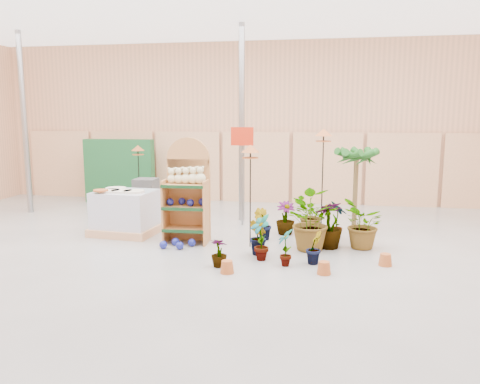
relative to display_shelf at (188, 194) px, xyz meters
The scene contains 25 objects.
room 1.58m from the display_shelf, 37.40° to the right, with size 15.20×12.10×4.70m.
display_shelf is the anchor object (origin of this frame).
teddy_bears 0.37m from the display_shelf, 71.76° to the right, with size 0.76×0.21×0.33m.
gazing_balls_shelf 0.17m from the display_shelf, 90.00° to the right, with size 0.75×0.26×0.14m.
gazing_balls_floor 1.00m from the display_shelf, 97.03° to the right, with size 0.63×0.39×0.15m.
pallet_stack 1.56m from the display_shelf, 167.08° to the left, with size 1.38×1.18×0.95m.
charcoal_planters 2.28m from the display_shelf, 134.65° to the left, with size 0.80×0.50×1.00m.
trellis_stock 4.83m from the display_shelf, 129.44° to the left, with size 2.00×0.30×1.80m, color #185228.
offer_sign 1.84m from the display_shelf, 61.19° to the left, with size 0.50×0.08×2.20m.
bird_table_front 1.54m from the display_shelf, ahead, with size 0.34×0.34×1.92m.
bird_table_right 2.86m from the display_shelf, 11.17° to the left, with size 0.34×0.34×2.20m.
bird_table_back 3.57m from the display_shelf, 127.14° to the left, with size 0.34×0.34×1.70m.
palm 3.61m from the display_shelf, 22.10° to the left, with size 0.70×0.70×1.89m.
potted_plant_0 1.94m from the display_shelf, 32.68° to the right, with size 0.42×0.28×0.80m, color #195218.
potted_plant_1 1.78m from the display_shelf, 26.37° to the right, with size 0.37×0.29×0.66m, color #195218.
potted_plant_2 2.38m from the display_shelf, ahead, with size 0.98×0.85×1.09m, color #195218.
potted_plant_3 2.77m from the display_shelf, ahead, with size 0.49×0.49×0.88m, color #195218.
potted_plant_4 3.02m from the display_shelf, 12.93° to the left, with size 0.41×0.28×0.78m, color #195218.
potted_plant_5 1.60m from the display_shelf, 13.40° to the left, with size 0.35×0.28×0.63m, color #195218.
potted_plant_6 2.62m from the display_shelf, 23.23° to the left, with size 0.69×0.60×0.77m, color #195218.
potted_plant_7 1.89m from the display_shelf, 57.58° to the right, with size 0.27×0.27×0.48m, color #195218.
potted_plant_8 2.44m from the display_shelf, 31.98° to the right, with size 0.33×0.22×0.62m, color #195218.
potted_plant_9 2.76m from the display_shelf, 23.18° to the right, with size 0.31×0.25×0.56m, color #195218.
potted_plant_10 3.39m from the display_shelf, ahead, with size 0.84×0.73×0.93m, color #195218.
potted_plant_11 2.11m from the display_shelf, 24.26° to the left, with size 0.39×0.39×0.69m, color #195218.
Camera 1 is at (1.78, -7.21, 2.43)m, focal length 35.00 mm.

